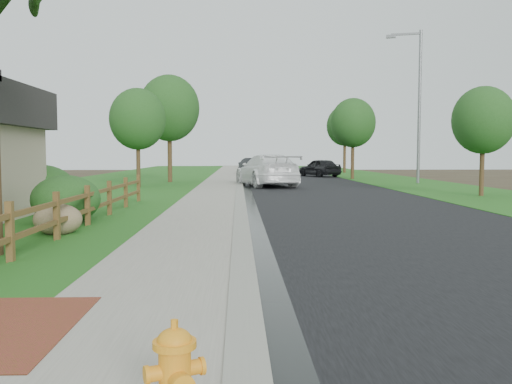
{
  "coord_description": "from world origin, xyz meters",
  "views": [
    {
      "loc": [
        0.33,
        -6.56,
        1.9
      ],
      "look_at": [
        0.72,
        5.43,
        1.07
      ],
      "focal_mm": 38.0,
      "sensor_mm": 36.0,
      "label": 1
    }
  ],
  "objects_px": {
    "dark_car_mid": "(320,168)",
    "streetlight": "(417,97)",
    "fire_hydrant": "(175,375)",
    "ranch_fence": "(74,208)",
    "white_suv": "(267,170)"
  },
  "relations": [
    {
      "from": "ranch_fence",
      "to": "white_suv",
      "type": "bearing_deg",
      "value": 73.56
    },
    {
      "from": "fire_hydrant",
      "to": "dark_car_mid",
      "type": "xyz_separation_m",
      "value": [
        7.3,
        41.97,
        0.35
      ]
    },
    {
      "from": "ranch_fence",
      "to": "white_suv",
      "type": "height_order",
      "value": "white_suv"
    },
    {
      "from": "fire_hydrant",
      "to": "dark_car_mid",
      "type": "relative_size",
      "value": 0.16
    },
    {
      "from": "dark_car_mid",
      "to": "fire_hydrant",
      "type": "bearing_deg",
      "value": 55.99
    },
    {
      "from": "ranch_fence",
      "to": "fire_hydrant",
      "type": "bearing_deg",
      "value": -69.58
    },
    {
      "from": "dark_car_mid",
      "to": "streetlight",
      "type": "bearing_deg",
      "value": 88.31
    },
    {
      "from": "white_suv",
      "to": "streetlight",
      "type": "height_order",
      "value": "streetlight"
    },
    {
      "from": "fire_hydrant",
      "to": "ranch_fence",
      "type": "bearing_deg",
      "value": 110.42
    },
    {
      "from": "white_suv",
      "to": "dark_car_mid",
      "type": "height_order",
      "value": "white_suv"
    },
    {
      "from": "streetlight",
      "to": "dark_car_mid",
      "type": "bearing_deg",
      "value": 112.45
    },
    {
      "from": "streetlight",
      "to": "white_suv",
      "type": "bearing_deg",
      "value": -164.92
    },
    {
      "from": "ranch_fence",
      "to": "white_suv",
      "type": "xyz_separation_m",
      "value": [
        5.6,
        18.97,
        0.33
      ]
    },
    {
      "from": "ranch_fence",
      "to": "streetlight",
      "type": "distance_m",
      "value": 26.94
    },
    {
      "from": "dark_car_mid",
      "to": "streetlight",
      "type": "height_order",
      "value": "streetlight"
    }
  ]
}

